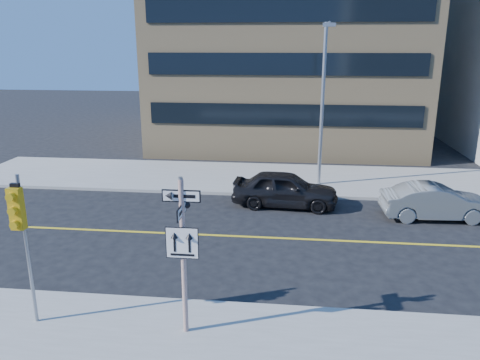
# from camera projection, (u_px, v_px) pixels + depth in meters

# --- Properties ---
(ground) EXTENTS (120.00, 120.00, 0.00)m
(ground) POSITION_uv_depth(u_px,v_px,m) (204.00, 287.00, 14.30)
(ground) COLOR black
(ground) RESTS_ON ground
(sign_pole) EXTENTS (0.92, 0.92, 4.06)m
(sign_pole) POSITION_uv_depth(u_px,v_px,m) (183.00, 248.00, 11.22)
(sign_pole) COLOR silver
(sign_pole) RESTS_ON near_sidewalk
(traffic_signal) EXTENTS (0.32, 0.45, 4.00)m
(traffic_signal) POSITION_uv_depth(u_px,v_px,m) (19.00, 221.00, 11.34)
(traffic_signal) COLOR gray
(traffic_signal) RESTS_ON near_sidewalk
(parked_car_a) EXTENTS (2.24, 4.88, 1.62)m
(parked_car_a) POSITION_uv_depth(u_px,v_px,m) (285.00, 189.00, 21.25)
(parked_car_a) COLOR black
(parked_car_a) RESTS_ON ground
(parked_car_b) EXTENTS (1.79, 4.56, 1.48)m
(parked_car_b) POSITION_uv_depth(u_px,v_px,m) (436.00, 202.00, 19.71)
(parked_car_b) COLOR slate
(parked_car_b) RESTS_ON ground
(streetlight_a) EXTENTS (0.55, 2.25, 8.00)m
(streetlight_a) POSITION_uv_depth(u_px,v_px,m) (323.00, 95.00, 22.81)
(streetlight_a) COLOR gray
(streetlight_a) RESTS_ON far_sidewalk
(building_brick) EXTENTS (18.00, 18.00, 18.00)m
(building_brick) POSITION_uv_depth(u_px,v_px,m) (288.00, 19.00, 35.43)
(building_brick) COLOR tan
(building_brick) RESTS_ON ground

